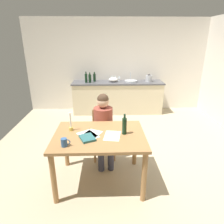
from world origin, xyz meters
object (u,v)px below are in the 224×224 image
(bottle_wine_red, at_px, (94,77))
(stovetop_kettle, at_px, (149,78))
(coffee_mug, at_px, (64,142))
(sink_unit, at_px, (131,81))
(mixing_bowl, at_px, (113,80))
(wine_glass_by_kettle, at_px, (115,77))
(chair_at_table, at_px, (103,132))
(wine_glass_back_left, at_px, (112,77))
(wine_bottle_on_table, at_px, (124,126))
(book_magazine, at_px, (87,138))
(candlestick, at_px, (71,126))
(bottle_vinegar, at_px, (90,78))
(dining_table, at_px, (100,141))
(wine_glass_near_sink, at_px, (119,77))
(person_seated, at_px, (104,124))
(bottle_oil, at_px, (86,78))

(bottle_wine_red, xyz_separation_m, stovetop_kettle, (1.54, -0.09, -0.01))
(coffee_mug, bearing_deg, sink_unit, 69.55)
(sink_unit, xyz_separation_m, bottle_wine_red, (-1.03, 0.08, 0.09))
(mixing_bowl, distance_m, wine_glass_by_kettle, 0.14)
(chair_at_table, xyz_separation_m, wine_glass_by_kettle, (0.33, 2.44, 0.54))
(chair_at_table, height_order, wine_glass_by_kettle, wine_glass_by_kettle)
(bottle_wine_red, bearing_deg, wine_glass_back_left, 7.00)
(coffee_mug, xyz_separation_m, wine_glass_by_kettle, (0.79, 3.46, 0.18))
(wine_bottle_on_table, distance_m, bottle_wine_red, 3.14)
(mixing_bowl, bearing_deg, book_magazine, -98.42)
(candlestick, bearing_deg, wine_glass_by_kettle, 75.39)
(bottle_vinegar, relative_size, bottle_wine_red, 1.04)
(sink_unit, bearing_deg, bottle_wine_red, 175.32)
(dining_table, height_order, wine_glass_near_sink, wine_glass_near_sink)
(dining_table, bearing_deg, bottle_vinegar, 96.55)
(stovetop_kettle, bearing_deg, bottle_vinegar, -177.72)
(dining_table, relative_size, sink_unit, 3.52)
(bottle_vinegar, xyz_separation_m, bottle_wine_red, (0.12, 0.15, -0.00))
(candlestick, relative_size, stovetop_kettle, 1.25)
(wine_bottle_on_table, bearing_deg, bottle_wine_red, 100.42)
(bottle_wine_red, xyz_separation_m, wine_glass_by_kettle, (0.59, 0.06, -0.00))
(mixing_bowl, bearing_deg, dining_table, -95.88)
(dining_table, xyz_separation_m, wine_glass_by_kettle, (0.37, 3.16, 0.34))
(person_seated, height_order, mixing_bowl, person_seated)
(mixing_bowl, height_order, wine_glass_by_kettle, wine_glass_by_kettle)
(bottle_wine_red, xyz_separation_m, mixing_bowl, (0.53, -0.06, -0.05))
(wine_bottle_on_table, relative_size, sink_unit, 0.81)
(dining_table, bearing_deg, chair_at_table, 86.61)
(dining_table, xyz_separation_m, bottle_wine_red, (-0.22, 3.09, 0.34))
(wine_bottle_on_table, bearing_deg, book_magazine, -165.22)
(sink_unit, bearing_deg, wine_glass_by_kettle, 161.75)
(dining_table, xyz_separation_m, bottle_vinegar, (-0.34, 2.94, 0.35))
(bottle_vinegar, bearing_deg, coffee_mug, -91.46)
(wine_glass_back_left, bearing_deg, chair_at_table, -95.53)
(dining_table, height_order, mixing_bowl, mixing_bowl)
(dining_table, bearing_deg, stovetop_kettle, 66.32)
(sink_unit, relative_size, stovetop_kettle, 1.64)
(coffee_mug, bearing_deg, wine_glass_back_left, 78.58)
(stovetop_kettle, distance_m, wine_glass_near_sink, 0.84)
(bottle_oil, relative_size, mixing_bowl, 1.14)
(chair_at_table, bearing_deg, coffee_mug, -114.48)
(candlestick, height_order, book_magazine, candlestick)
(bottle_wine_red, relative_size, wine_glass_by_kettle, 1.72)
(wine_glass_near_sink, bearing_deg, chair_at_table, -100.35)
(bottle_oil, height_order, wine_glass_near_sink, bottle_oil)
(coffee_mug, xyz_separation_m, bottle_vinegar, (0.08, 3.24, 0.18))
(wine_glass_by_kettle, bearing_deg, mixing_bowl, -116.90)
(mixing_bowl, bearing_deg, coffee_mug, -102.37)
(chair_at_table, height_order, bottle_wine_red, bottle_wine_red)
(chair_at_table, bearing_deg, stovetop_kettle, 60.93)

